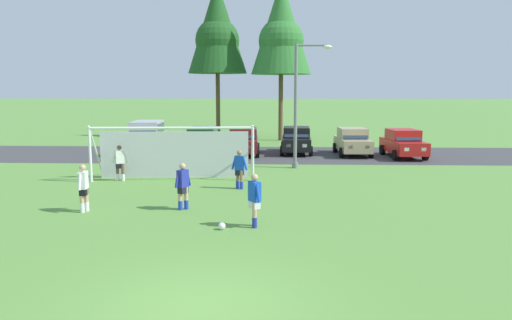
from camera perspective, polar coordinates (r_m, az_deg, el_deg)
The scene contains 18 objects.
ground_plane at distance 24.36m, azimuth -1.38°, elevation -1.65°, with size 400.00×400.00×0.00m, color #598C3D.
parking_lot_strip at distance 31.73m, azimuth -0.57°, elevation 0.66°, with size 52.00×8.40×0.01m, color #3D3D3F.
soccer_ball at distance 14.86m, azimuth -3.97°, elevation -7.64°, with size 0.22×0.22×0.22m.
soccer_goal at distance 23.34m, azimuth -9.46°, elevation 1.01°, with size 7.54×2.50×2.57m.
player_striker_near at distance 17.28m, azimuth -8.46°, elevation -3.04°, with size 0.51×0.64×1.64m.
player_midfield_center at distance 20.69m, azimuth -1.93°, elevation -1.10°, with size 0.72×0.32×1.64m.
player_defender_far at distance 17.79m, azimuth -19.34°, elevation -3.09°, with size 0.26×0.74×1.64m.
player_winger_left at distance 23.35m, azimuth -15.49°, elevation -0.33°, with size 0.71×0.40×1.64m.
player_winger_right at distance 14.96m, azimuth -0.17°, elevation -4.70°, with size 0.43×0.69×1.64m.
parked_car_slot_far_left at distance 32.10m, azimuth -12.51°, elevation 2.54°, with size 2.38×4.72×2.16m.
parked_car_slot_left at distance 32.25m, azimuth -6.22°, elevation 2.29°, with size 2.19×4.28×1.72m.
parked_car_slot_center_left at distance 31.47m, azimuth -1.46°, elevation 2.19°, with size 2.12×4.24×1.72m.
parked_car_slot_center at distance 32.30m, azimuth 4.70°, elevation 2.32°, with size 2.16×4.26×1.72m.
parked_car_slot_center_right at distance 31.98m, azimuth 11.12°, elevation 2.14°, with size 2.13×4.25×1.72m.
parked_car_slot_right at distance 31.60m, azimuth 16.68°, elevation 1.87°, with size 2.27×4.32×1.72m.
tree_left_edge at distance 42.81m, azimuth -4.51°, elevation 14.79°, with size 4.96×4.96×13.23m.
tree_mid_left at distance 40.69m, azimuth 2.94°, elevation 14.82°, with size 4.83×4.83×12.89m.
street_lamp at distance 26.04m, azimuth 5.05°, elevation 6.45°, with size 2.00×0.32×6.51m.
Camera 1 is at (1.44, -8.96, 4.16)m, focal length 34.54 mm.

